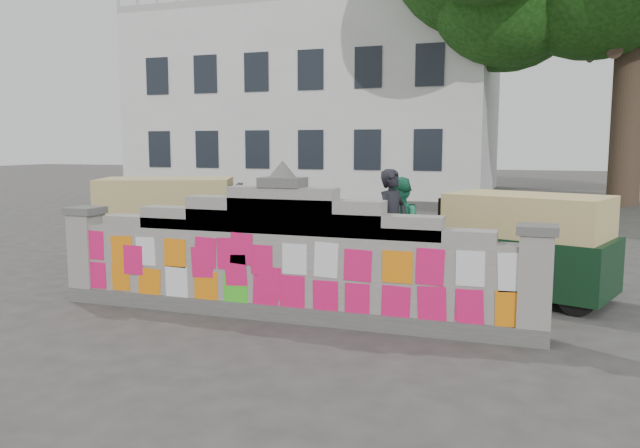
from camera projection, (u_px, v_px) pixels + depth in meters
The scene contains 8 objects.
ground at pixel (284, 318), 7.98m from camera, with size 100.00×100.00×0.00m, color #383533.
parapet_wall at pixel (283, 260), 7.87m from camera, with size 6.48×0.44×2.01m.
building at pixel (323, 107), 30.34m from camera, with size 16.00×10.00×8.90m.
cyclist_bike at pixel (391, 261), 9.35m from camera, with size 0.63×1.79×0.94m, color black.
cyclist_rider at pixel (392, 239), 9.31m from camera, with size 0.58×0.38×1.60m, color black.
pedestrian at pixel (398, 230), 9.92m from camera, with size 0.82×0.64×1.70m, color #23815A.
rickshaw_left at pixel (172, 221), 11.23m from camera, with size 2.98×2.18×1.61m.
rickshaw_right at pixel (522, 244), 8.97m from camera, with size 2.79×1.95×1.50m.
Camera 1 is at (2.98, -7.18, 2.21)m, focal length 35.00 mm.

